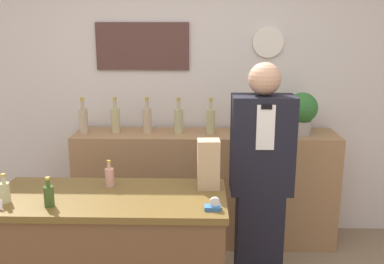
# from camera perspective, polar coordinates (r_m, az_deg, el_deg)

# --- Properties ---
(back_wall) EXTENTS (5.20, 0.09, 2.70)m
(back_wall) POSITION_cam_1_polar(r_m,az_deg,el_deg) (3.91, -1.33, 5.84)
(back_wall) COLOR silver
(back_wall) RESTS_ON ground_plane
(back_shelf) EXTENTS (2.27, 0.44, 1.01)m
(back_shelf) POSITION_cam_1_polar(r_m,az_deg,el_deg) (3.85, 1.77, -7.43)
(back_shelf) COLOR #9E754C
(back_shelf) RESTS_ON ground_plane
(display_counter) EXTENTS (1.40, 0.61, 0.91)m
(display_counter) POSITION_cam_1_polar(r_m,az_deg,el_deg) (2.85, -10.53, -16.84)
(display_counter) COLOR brown
(display_counter) RESTS_ON ground_plane
(shopkeeper) EXTENTS (0.42, 0.27, 1.67)m
(shopkeeper) POSITION_cam_1_polar(r_m,az_deg,el_deg) (3.05, 9.11, -6.76)
(shopkeeper) COLOR black
(shopkeeper) RESTS_ON ground_plane
(potted_plant) EXTENTS (0.26, 0.26, 0.36)m
(potted_plant) POSITION_cam_1_polar(r_m,az_deg,el_deg) (3.71, 14.46, 2.73)
(potted_plant) COLOR #9E998E
(potted_plant) RESTS_ON back_shelf
(paper_bag) EXTENTS (0.14, 0.12, 0.31)m
(paper_bag) POSITION_cam_1_polar(r_m,az_deg,el_deg) (2.66, 2.20, -4.33)
(paper_bag) COLOR tan
(paper_bag) RESTS_ON display_counter
(tape_dispenser) EXTENTS (0.09, 0.06, 0.07)m
(tape_dispenser) POSITION_cam_1_polar(r_m,az_deg,el_deg) (2.40, 2.86, -9.79)
(tape_dispenser) COLOR #2D66A8
(tape_dispenser) RESTS_ON display_counter
(counter_bottle_0) EXTENTS (0.06, 0.06, 0.17)m
(counter_bottle_0) POSITION_cam_1_polar(r_m,az_deg,el_deg) (2.70, -23.67, -7.31)
(counter_bottle_0) COLOR tan
(counter_bottle_0) RESTS_ON display_counter
(counter_bottle_1) EXTENTS (0.06, 0.06, 0.17)m
(counter_bottle_1) POSITION_cam_1_polar(r_m,az_deg,el_deg) (2.56, -18.54, -8.02)
(counter_bottle_1) COLOR #365120
(counter_bottle_1) RESTS_ON display_counter
(counter_bottle_2) EXTENTS (0.06, 0.06, 0.17)m
(counter_bottle_2) POSITION_cam_1_polar(r_m,az_deg,el_deg) (2.77, -10.94, -5.86)
(counter_bottle_2) COLOR tan
(counter_bottle_2) RESTS_ON display_counter
(shelf_bottle_0) EXTENTS (0.08, 0.08, 0.31)m
(shelf_bottle_0) POSITION_cam_1_polar(r_m,az_deg,el_deg) (3.79, -14.29, 1.60)
(shelf_bottle_0) COLOR tan
(shelf_bottle_0) RESTS_ON back_shelf
(shelf_bottle_1) EXTENTS (0.08, 0.08, 0.31)m
(shelf_bottle_1) POSITION_cam_1_polar(r_m,az_deg,el_deg) (3.75, -10.18, 1.66)
(shelf_bottle_1) COLOR tan
(shelf_bottle_1) RESTS_ON back_shelf
(shelf_bottle_2) EXTENTS (0.08, 0.08, 0.31)m
(shelf_bottle_2) POSITION_cam_1_polar(r_m,az_deg,el_deg) (3.72, -5.99, 1.70)
(shelf_bottle_2) COLOR tan
(shelf_bottle_2) RESTS_ON back_shelf
(shelf_bottle_3) EXTENTS (0.08, 0.08, 0.31)m
(shelf_bottle_3) POSITION_cam_1_polar(r_m,az_deg,el_deg) (3.66, -1.80, 1.59)
(shelf_bottle_3) COLOR tan
(shelf_bottle_3) RESTS_ON back_shelf
(shelf_bottle_4) EXTENTS (0.08, 0.08, 0.31)m
(shelf_bottle_4) POSITION_cam_1_polar(r_m,az_deg,el_deg) (3.65, 2.49, 1.54)
(shelf_bottle_4) COLOR tan
(shelf_bottle_4) RESTS_ON back_shelf
(shelf_bottle_5) EXTENTS (0.08, 0.08, 0.31)m
(shelf_bottle_5) POSITION_cam_1_polar(r_m,az_deg,el_deg) (3.69, 6.74, 1.61)
(shelf_bottle_5) COLOR tan
(shelf_bottle_5) RESTS_ON back_shelf
(shelf_bottle_6) EXTENTS (0.08, 0.08, 0.31)m
(shelf_bottle_6) POSITION_cam_1_polar(r_m,az_deg,el_deg) (3.73, 10.94, 1.56)
(shelf_bottle_6) COLOR tan
(shelf_bottle_6) RESTS_ON back_shelf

